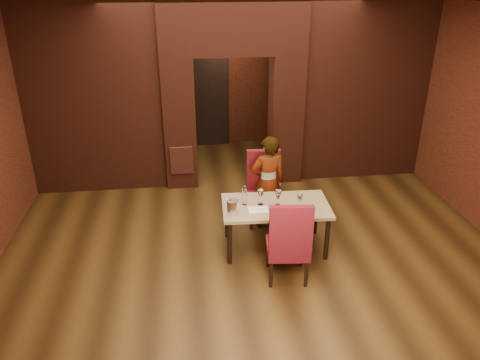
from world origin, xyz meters
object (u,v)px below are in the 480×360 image
object	(u,v)px
person_seated	(268,183)
potted_plant	(306,207)
wine_glass_a	(261,197)
dining_table	(275,226)
wine_glass_b	(278,198)
wine_glass_c	(300,201)
chair_near	(288,238)
chair_far	(264,190)
water_bottle	(244,195)
wine_bucket	(233,207)

from	to	relation	value
person_seated	potted_plant	size ratio (longest dim) A/B	3.40
wine_glass_a	dining_table	bearing A→B (deg)	-9.47
wine_glass_b	wine_glass_c	size ratio (longest dim) A/B	1.11
chair_near	wine_glass_b	xyz separation A→B (m)	(0.00, 0.67, 0.23)
wine_glass_b	person_seated	bearing A→B (deg)	92.07
chair_near	person_seated	world-z (taller)	person_seated
wine_glass_a	wine_glass_c	world-z (taller)	wine_glass_a
chair_far	water_bottle	bearing A→B (deg)	-117.46
wine_glass_a	chair_far	bearing A→B (deg)	75.50
water_bottle	potted_plant	bearing A→B (deg)	31.62
chair_far	wine_bucket	world-z (taller)	chair_far
person_seated	wine_bucket	world-z (taller)	person_seated
water_bottle	chair_far	bearing A→B (deg)	58.96
wine_bucket	wine_glass_a	bearing A→B (deg)	27.04
chair_far	wine_glass_c	xyz separation A→B (m)	(0.33, -0.85, 0.22)
wine_glass_a	wine_bucket	world-z (taller)	wine_glass_a
chair_far	person_seated	distance (m)	0.20
dining_table	potted_plant	world-z (taller)	dining_table
dining_table	wine_glass_c	world-z (taller)	wine_glass_c
wine_glass_c	wine_bucket	distance (m)	0.91
dining_table	wine_glass_c	distance (m)	0.55
person_seated	wine_glass_b	xyz separation A→B (m)	(0.02, -0.64, 0.07)
wine_glass_a	water_bottle	size ratio (longest dim) A/B	0.79
wine_bucket	water_bottle	xyz separation A→B (m)	(0.18, 0.24, 0.04)
water_bottle	potted_plant	world-z (taller)	water_bottle
wine_glass_a	wine_glass_b	bearing A→B (deg)	-12.07
dining_table	wine_bucket	xyz separation A→B (m)	(-0.61, -0.17, 0.44)
dining_table	chair_near	world-z (taller)	chair_near
wine_glass_a	potted_plant	world-z (taller)	wine_glass_a
chair_far	chair_near	bearing A→B (deg)	-84.40
person_seated	potted_plant	bearing A→B (deg)	-178.12
wine_glass_a	wine_bucket	size ratio (longest dim) A/B	1.13
wine_glass_a	wine_glass_b	distance (m)	0.24
wine_glass_a	wine_glass_c	xyz separation A→B (m)	(0.51, -0.15, -0.01)
wine_glass_c	water_bottle	size ratio (longest dim) A/B	0.71
chair_near	dining_table	bearing A→B (deg)	-82.35
wine_glass_a	water_bottle	world-z (taller)	water_bottle
wine_glass_a	wine_bucket	bearing A→B (deg)	-152.96
dining_table	wine_glass_a	world-z (taller)	wine_glass_a
person_seated	chair_far	bearing A→B (deg)	-82.19
person_seated	wine_glass_c	world-z (taller)	person_seated
person_seated	wine_glass_c	xyz separation A→B (m)	(0.30, -0.74, 0.06)
wine_glass_b	dining_table	bearing A→B (deg)	148.56
chair_near	wine_glass_b	distance (m)	0.71
wine_glass_c	potted_plant	xyz separation A→B (m)	(0.34, 0.85, -0.57)
dining_table	chair_far	distance (m)	0.77
wine_glass_a	potted_plant	size ratio (longest dim) A/B	0.52
person_seated	water_bottle	world-z (taller)	person_seated
dining_table	wine_glass_b	distance (m)	0.46
wine_glass_c	potted_plant	size ratio (longest dim) A/B	0.47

